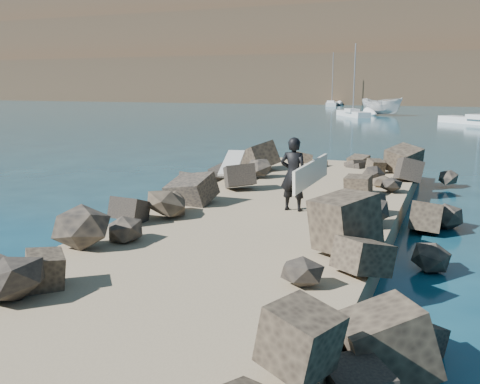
{
  "coord_description": "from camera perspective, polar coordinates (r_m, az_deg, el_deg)",
  "views": [
    {
      "loc": [
        4.14,
        -11.36,
        3.74
      ],
      "look_at": [
        0.0,
        -1.0,
        1.5
      ],
      "focal_mm": 40.0,
      "sensor_mm": 36.0,
      "label": 1
    }
  ],
  "objects": [
    {
      "name": "riprap_right",
      "position": [
        10.45,
        13.99,
        -7.06
      ],
      "size": [
        2.6,
        22.0,
        1.0
      ],
      "primitive_type": "cube",
      "color": "black",
      "rests_on": "ground"
    },
    {
      "name": "jetty",
      "position": [
        10.8,
        -1.99,
        -7.23
      ],
      "size": [
        6.0,
        26.0,
        0.6
      ],
      "primitive_type": "cube",
      "color": "#8C7759",
      "rests_on": "ground"
    },
    {
      "name": "surfer_with_board",
      "position": [
        13.49,
        5.98,
        1.92
      ],
      "size": [
        0.94,
        2.32,
        1.87
      ],
      "color": "black",
      "rests_on": "jetty"
    },
    {
      "name": "sailboat_a",
      "position": [
        66.06,
        11.94,
        8.18
      ],
      "size": [
        5.09,
        6.97,
        8.66
      ],
      "color": "silver",
      "rests_on": "ground"
    },
    {
      "name": "boat_imported",
      "position": [
        69.53,
        14.89,
        8.83
      ],
      "size": [
        6.17,
        4.68,
        2.25
      ],
      "primitive_type": "imported",
      "rotation": [
        0.0,
        0.0,
        1.08
      ],
      "color": "silver",
      "rests_on": "ground"
    },
    {
      "name": "ground",
      "position": [
        12.65,
        1.69,
        -5.84
      ],
      "size": [
        800.0,
        800.0,
        0.0
      ],
      "primitive_type": "plane",
      "color": "#0F384C",
      "rests_on": "ground"
    },
    {
      "name": "riprap_left",
      "position": [
        12.54,
        -13.3,
        -3.93
      ],
      "size": [
        2.6,
        22.0,
        1.0
      ],
      "primitive_type": "cube",
      "color": "black",
      "rests_on": "ground"
    },
    {
      "name": "surfboard_resting",
      "position": [
        18.15,
        -0.86,
        2.8
      ],
      "size": [
        1.15,
        2.43,
        0.08
      ],
      "primitive_type": "cube",
      "rotation": [
        0.0,
        0.0,
        0.25
      ],
      "color": "beige",
      "rests_on": "riprap_left"
    },
    {
      "name": "sailboat_e",
      "position": [
        99.21,
        9.75,
        9.24
      ],
      "size": [
        3.07,
        8.18,
        9.55
      ],
      "color": "silver",
      "rests_on": "ground"
    },
    {
      "name": "sailboat_c",
      "position": [
        56.6,
        24.24,
        6.94
      ],
      "size": [
        7.77,
        7.3,
        10.37
      ],
      "color": "silver",
      "rests_on": "ground"
    }
  ]
}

